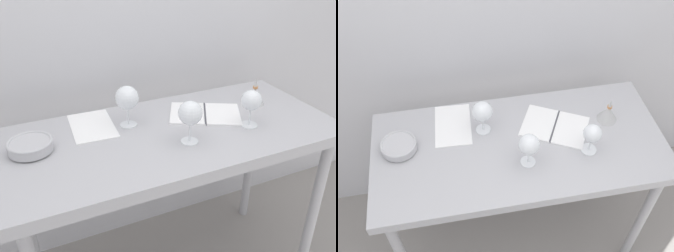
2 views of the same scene
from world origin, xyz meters
The scene contains 10 objects.
ground_plane centered at (0.00, 0.00, 0.00)m, with size 6.00×6.00×0.00m, color gray.
back_wall centered at (0.00, 0.49, 1.30)m, with size 3.80×0.04×2.60m, color silver.
steel_counter centered at (0.00, -0.01, 0.79)m, with size 1.40×0.65×0.90m.
wine_glass_near_center centered at (0.02, -0.12, 1.02)m, with size 0.09×0.09×0.17m.
wine_glass_near_right centered at (0.31, -0.10, 1.01)m, with size 0.09×0.09×0.16m.
wine_glass_far_left centered at (-0.16, 0.11, 1.02)m, with size 0.10×0.10×0.18m.
open_notebook centered at (0.19, 0.07, 0.90)m, with size 0.38×0.34×0.01m.
tasting_sheet_upper centered at (-0.30, 0.17, 0.90)m, with size 0.18×0.27×0.00m, color white.
tasting_bowl centered at (-0.56, 0.06, 0.93)m, with size 0.17×0.17×0.05m.
decanter_funnel centered at (0.47, 0.07, 0.94)m, with size 0.10×0.10×0.13m.
Camera 2 is at (-0.28, -1.17, 2.35)m, focal length 42.07 mm.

